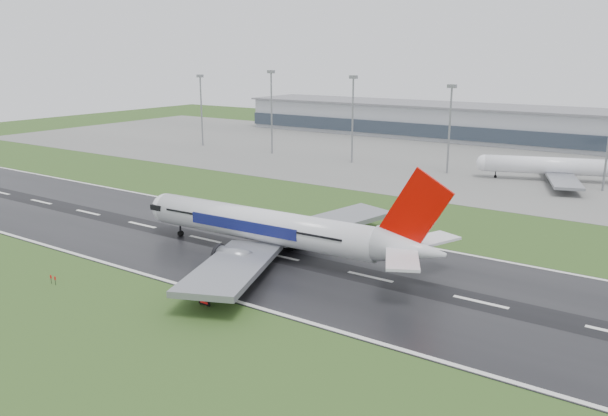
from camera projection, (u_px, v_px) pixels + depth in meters
The scene contains 11 objects.
ground at pixel (205, 240), 129.26m from camera, with size 520.00×520.00×0.00m, color #2A481A.
runway at pixel (205, 239), 129.24m from camera, with size 400.00×45.00×0.10m, color black.
apron at pixel (433, 159), 229.30m from camera, with size 400.00×130.00×0.08m, color slate.
terminal at pixel (485, 124), 275.48m from camera, with size 240.00×36.00×15.00m, color #9699A1.
main_airliner at pixel (280, 208), 115.64m from camera, with size 66.25×63.10×19.56m, color silver, non-canonical shape.
parked_airliner at pixel (559, 157), 186.97m from camera, with size 51.79×48.22×15.18m, color white, non-canonical shape.
runway_sign at pixel (205, 303), 95.17m from camera, with size 2.30×0.26×1.04m, color black, non-canonical shape.
floodmast_0 at pixel (201, 112), 257.93m from camera, with size 0.64×0.64×29.10m, color gray.
floodmast_1 at pixel (272, 114), 237.04m from camera, with size 0.64×0.64×31.43m, color gray.
floodmast_2 at pixel (353, 121), 217.17m from camera, with size 0.64×0.64×30.18m, color gray.
floodmast_3 at pixel (449, 132), 197.49m from camera, with size 0.64×0.64×28.01m, color gray.
Camera 1 is at (87.13, -90.11, 38.62)m, focal length 35.60 mm.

